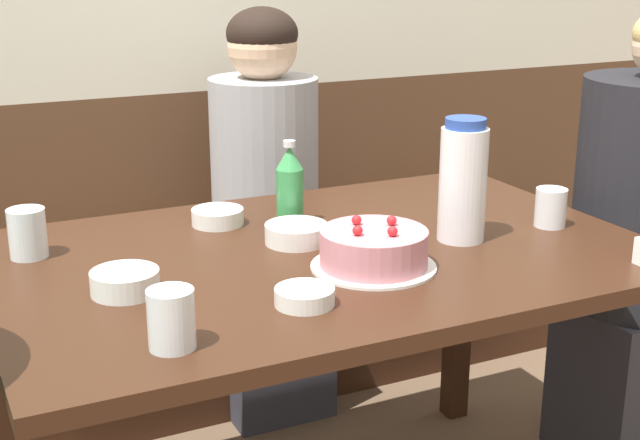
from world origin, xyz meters
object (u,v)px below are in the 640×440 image
Objects in this scene: person_grey_tee at (266,229)px; soju_bottle at (290,186)px; water_pitcher at (463,181)px; bowl_rice_small at (125,282)px; bowl_sauce_shallow at (305,296)px; glass_shot_small at (171,319)px; bench_seat at (205,326)px; birthday_cake at (374,250)px; glass_water_tall at (27,233)px; bowl_soup_white at (218,217)px; glass_tumbler_short at (551,208)px; bowl_side_dish at (296,233)px.

soju_bottle is at bearing -16.02° from person_grey_tee.
water_pitcher reaches higher than soju_bottle.
bowl_rice_small is 0.33m from bowl_sauce_shallow.
bench_seat is at bearing 69.93° from glass_shot_small.
glass_shot_small is at bearing -29.36° from person_grey_tee.
birthday_cake is 0.71m from glass_water_tall.
glass_shot_small is (-0.28, -0.59, 0.03)m from bowl_soup_white.
bowl_sauce_shallow is at bearing -165.58° from glass_tumbler_short.
bench_seat is at bearing 64.12° from bowl_rice_small.
bowl_side_dish is at bearing -92.24° from bench_seat.
bowl_side_dish is (-0.33, 0.13, -0.11)m from water_pitcher.
glass_shot_small is (-0.96, -0.25, 0.01)m from glass_tumbler_short.
birthday_cake is 0.50m from glass_shot_small.
bowl_sauce_shallow is at bearing -18.18° from person_grey_tee.
bench_seat is 27.18× the size of glass_tumbler_short.
glass_shot_small is (-0.26, -0.07, 0.03)m from bowl_sauce_shallow.
water_pitcher is 2.61× the size of glass_water_tall.
bowl_side_dish is (-0.03, -0.76, 0.53)m from bench_seat.
glass_tumbler_short is 0.99m from glass_shot_small.
glass_shot_small is at bearing -158.74° from birthday_cake.
bowl_sauce_shallow is 0.09× the size of person_grey_tee.
water_pitcher is 0.39m from soju_bottle.
soju_bottle is 1.66× the size of bowl_soup_white.
bench_seat is at bearing 108.58° from water_pitcher.
birthday_cake is 0.21× the size of person_grey_tee.
water_pitcher is at bearing 178.08° from glass_tumbler_short.
birthday_cake is 2.10× the size of bowl_soup_white.
soju_bottle is 0.48m from bowl_sauce_shallow.
bowl_rice_small reaches higher than bench_seat.
soju_bottle is at bearing 96.17° from birthday_cake.
glass_tumbler_short is at bearing 14.50° from glass_shot_small.
soju_bottle is 1.82× the size of bowl_sauce_shallow.
bench_seat is 20.04× the size of bowl_soup_white.
bowl_sauce_shallow is at bearing -49.63° from glass_water_tall.
glass_water_tall reaches higher than birthday_cake.
soju_bottle reaches higher than glass_tumbler_short.
water_pitcher is 2.71× the size of glass_shot_small.
glass_water_tall reaches higher than bench_seat.
person_grey_tee is at bearing 56.11° from bowl_soup_white.
person_grey_tee reaches higher than glass_shot_small.
bench_seat is 1.19m from glass_tumbler_short.
bowl_side_dish is 0.69m from person_grey_tee.
water_pitcher is at bearing -18.46° from glass_water_tall.
water_pitcher is at bearing -40.92° from soju_bottle.
person_grey_tee reaches higher than water_pitcher.
glass_shot_small is at bearing -165.30° from bowl_sauce_shallow.
water_pitcher reaches higher than bowl_rice_small.
bench_seat is 1.11m from birthday_cake.
bowl_rice_small is (-0.43, -0.89, 0.53)m from bench_seat.
glass_shot_small is at bearing -160.47° from water_pitcher.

